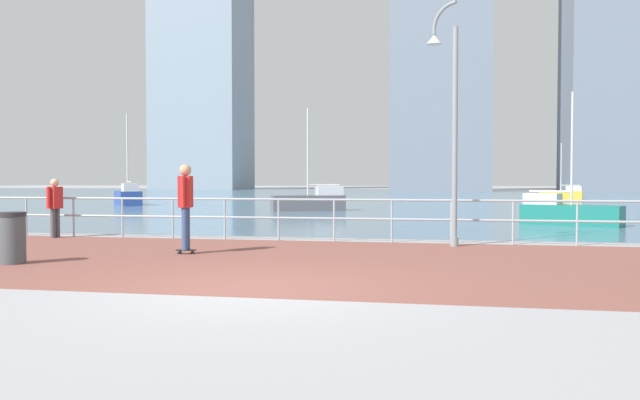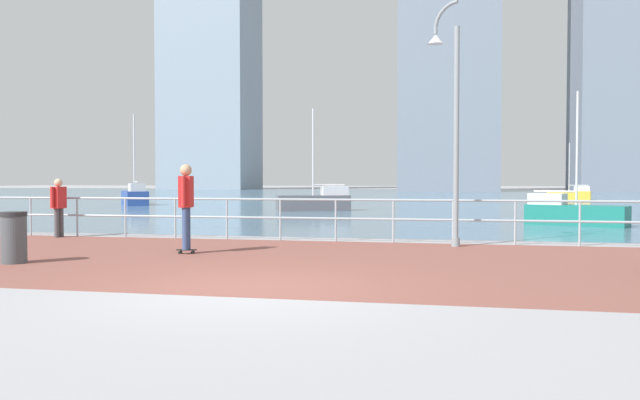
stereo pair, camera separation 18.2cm
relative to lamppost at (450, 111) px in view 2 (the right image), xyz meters
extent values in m
plane|color=#9E9EA3|center=(-2.72, 33.78, -3.06)|extent=(220.00, 220.00, 0.00)
cube|color=brown|center=(-2.72, -3.19, -3.05)|extent=(28.00, 7.42, 0.01)
cube|color=slate|center=(-2.72, 45.52, -3.05)|extent=(180.00, 88.00, 0.00)
cylinder|color=#9EADB7|center=(-11.12, 0.52, -2.55)|extent=(0.05, 0.05, 1.02)
cylinder|color=#9EADB7|center=(-9.72, 0.52, -2.55)|extent=(0.05, 0.05, 1.02)
cylinder|color=#9EADB7|center=(-8.32, 0.52, -2.55)|extent=(0.05, 0.05, 1.02)
cylinder|color=#9EADB7|center=(-6.92, 0.52, -2.55)|extent=(0.05, 0.05, 1.02)
cylinder|color=#9EADB7|center=(-5.52, 0.52, -2.55)|extent=(0.05, 0.05, 1.02)
cylinder|color=#9EADB7|center=(-4.12, 0.52, -2.55)|extent=(0.05, 0.05, 1.02)
cylinder|color=#9EADB7|center=(-2.72, 0.52, -2.55)|extent=(0.05, 0.05, 1.02)
cylinder|color=#9EADB7|center=(-1.32, 0.52, -2.55)|extent=(0.05, 0.05, 1.02)
cylinder|color=#9EADB7|center=(0.08, 0.52, -2.55)|extent=(0.05, 0.05, 1.02)
cylinder|color=#9EADB7|center=(1.48, 0.52, -2.55)|extent=(0.05, 0.05, 1.02)
cylinder|color=#9EADB7|center=(2.88, 0.52, -2.55)|extent=(0.05, 0.05, 1.02)
cylinder|color=#9EADB7|center=(-2.72, 0.52, -2.04)|extent=(25.20, 0.06, 0.06)
cylinder|color=#9EADB7|center=(-2.72, 0.52, -2.49)|extent=(25.20, 0.06, 0.06)
cylinder|color=gray|center=(0.14, -0.08, -2.96)|extent=(0.19, 0.19, 0.20)
cylinder|color=gray|center=(0.14, -0.08, -0.59)|extent=(0.12, 0.12, 4.93)
cylinder|color=gray|center=(0.07, -0.04, 2.42)|extent=(0.20, 0.16, 0.11)
cylinder|color=gray|center=(-0.06, 0.03, 2.37)|extent=(0.21, 0.17, 0.15)
cylinder|color=gray|center=(-0.17, 0.10, 2.29)|extent=(0.20, 0.16, 0.18)
cylinder|color=gray|center=(-0.26, 0.15, 2.17)|extent=(0.18, 0.15, 0.19)
cylinder|color=gray|center=(-0.32, 0.18, 2.02)|extent=(0.15, 0.14, 0.19)
cylinder|color=gray|center=(-0.34, 0.19, 1.87)|extent=(0.12, 0.12, 0.17)
cone|color=silver|center=(-0.34, 0.19, 1.67)|extent=(0.36, 0.36, 0.22)
cylinder|color=black|center=(-5.12, -2.53, -3.03)|extent=(0.06, 0.04, 0.06)
cylinder|color=black|center=(-5.11, -2.61, -3.03)|extent=(0.06, 0.04, 0.06)
cylinder|color=black|center=(-5.38, -2.58, -3.03)|extent=(0.06, 0.04, 0.06)
cylinder|color=black|center=(-5.36, -2.65, -3.03)|extent=(0.06, 0.04, 0.06)
cube|color=black|center=(-5.24, -2.59, -2.98)|extent=(0.41, 0.18, 0.02)
cylinder|color=#384C7A|center=(-5.26, -2.51, -2.54)|extent=(0.15, 0.15, 0.86)
cylinder|color=#384C7A|center=(-5.23, -2.67, -2.54)|extent=(0.15, 0.15, 0.86)
cube|color=red|center=(-5.24, -2.59, -1.79)|extent=(0.29, 0.38, 0.64)
cylinder|color=red|center=(-5.28, -2.36, -1.78)|extent=(0.10, 0.10, 0.61)
cylinder|color=red|center=(-5.20, -2.82, -1.78)|extent=(0.10, 0.10, 0.61)
sphere|color=tan|center=(-5.24, -2.59, -1.35)|extent=(0.24, 0.24, 0.24)
cylinder|color=#4C4C51|center=(-10.02, 0.25, -2.68)|extent=(0.15, 0.15, 0.76)
cylinder|color=#4C4C51|center=(-10.04, 0.09, -2.68)|extent=(0.15, 0.15, 0.76)
cube|color=red|center=(-10.03, 0.17, -2.01)|extent=(0.28, 0.37, 0.57)
cylinder|color=red|center=(-10.00, 0.40, -2.00)|extent=(0.10, 0.10, 0.54)
cylinder|color=red|center=(-10.06, -0.06, -2.00)|extent=(0.10, 0.10, 0.54)
sphere|color=#DBAD89|center=(-10.03, 0.17, -1.62)|extent=(0.21, 0.21, 0.21)
cylinder|color=#474C51|center=(-7.69, -4.58, -2.63)|extent=(0.44, 0.44, 0.85)
cylinder|color=#262628|center=(-7.69, -4.58, -2.17)|extent=(0.46, 0.46, 0.08)
cube|color=#284799|center=(-18.62, 20.27, -2.64)|extent=(3.20, 3.90, 0.83)
cube|color=silver|center=(-17.95, 19.31, -1.99)|extent=(1.49, 1.63, 0.46)
cylinder|color=silver|center=(-18.62, 20.27, 0.10)|extent=(0.09, 0.09, 4.64)
cylinder|color=silver|center=(-18.13, 19.57, -1.67)|extent=(1.05, 1.49, 0.07)
cube|color=#197266|center=(4.10, 7.41, -2.72)|extent=(3.25, 2.27, 0.67)
cube|color=silver|center=(3.26, 7.83, -2.20)|extent=(1.32, 1.11, 0.37)
cylinder|color=silver|center=(4.10, 7.41, -0.51)|extent=(0.07, 0.07, 3.74)
cylinder|color=silver|center=(3.49, 7.71, -1.93)|extent=(1.29, 0.68, 0.06)
cube|color=gold|center=(8.94, 35.96, -2.73)|extent=(3.22, 1.69, 0.66)
cube|color=silver|center=(9.83, 35.73, -2.21)|extent=(1.24, 0.92, 0.37)
cylinder|color=silver|center=(8.94, 35.96, -0.57)|extent=(0.07, 0.07, 3.66)
cylinder|color=silver|center=(9.60, 35.79, -1.96)|extent=(1.35, 0.40, 0.06)
cube|color=#595960|center=(-6.47, 15.22, -2.68)|extent=(3.68, 2.39, 0.76)
cube|color=silver|center=(-5.50, 15.63, -2.09)|extent=(1.47, 1.20, 0.42)
cylinder|color=silver|center=(-6.47, 15.22, -0.19)|extent=(0.08, 0.08, 4.21)
cylinder|color=silver|center=(-5.76, 15.52, -1.79)|extent=(1.49, 0.68, 0.07)
cube|color=slate|center=(-0.10, 72.52, 17.28)|extent=(12.81, 13.43, 40.68)
cube|color=slate|center=(23.97, 74.23, 11.76)|extent=(15.51, 10.68, 29.63)
cube|color=#8493A3|center=(-38.43, 83.18, 17.95)|extent=(14.09, 11.86, 42.02)
camera|label=1|loc=(-0.20, -14.52, -1.55)|focal=35.18mm
camera|label=2|loc=(-0.02, -14.48, -1.55)|focal=35.18mm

